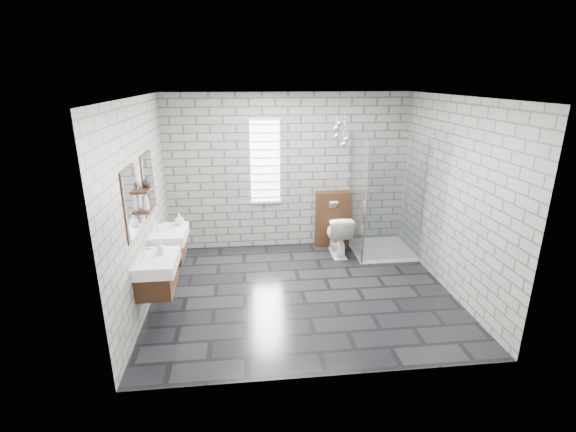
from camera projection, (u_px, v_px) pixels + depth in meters
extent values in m
cube|color=black|center=(302.00, 292.00, 6.00)|extent=(4.20, 3.60, 0.02)
cube|color=white|center=(304.00, 96.00, 5.14)|extent=(4.20, 3.60, 0.02)
cube|color=gray|center=(288.00, 172.00, 7.27)|extent=(4.20, 0.02, 2.70)
cube|color=gray|center=(331.00, 257.00, 3.86)|extent=(4.20, 0.02, 2.70)
cube|color=gray|center=(141.00, 207.00, 5.35)|extent=(0.02, 3.60, 2.70)
cube|color=gray|center=(453.00, 197.00, 5.79)|extent=(0.02, 3.60, 2.70)
cube|color=#3F2313|center=(157.00, 280.00, 5.16)|extent=(0.42, 0.62, 0.30)
cube|color=silver|center=(173.00, 277.00, 5.17)|extent=(0.02, 0.35, 0.01)
cube|color=white|center=(157.00, 263.00, 5.09)|extent=(0.47, 0.70, 0.15)
cylinder|color=silver|center=(143.00, 253.00, 5.03)|extent=(0.04, 0.04, 0.12)
cylinder|color=silver|center=(147.00, 249.00, 5.02)|extent=(0.10, 0.02, 0.02)
cube|color=white|center=(132.00, 203.00, 4.82)|extent=(0.03, 0.55, 0.80)
cube|color=#3F2313|center=(130.00, 203.00, 4.82)|extent=(0.01, 0.59, 0.84)
cube|color=#3F2313|center=(169.00, 249.00, 6.06)|extent=(0.42, 0.62, 0.30)
cube|color=silver|center=(183.00, 247.00, 6.07)|extent=(0.02, 0.35, 0.01)
cube|color=white|center=(170.00, 235.00, 5.99)|extent=(0.47, 0.70, 0.15)
cylinder|color=silver|center=(158.00, 226.00, 5.93)|extent=(0.04, 0.04, 0.12)
cylinder|color=silver|center=(161.00, 223.00, 5.92)|extent=(0.10, 0.02, 0.02)
cube|color=white|center=(148.00, 183.00, 5.72)|extent=(0.03, 0.55, 0.80)
cube|color=#3F2313|center=(148.00, 183.00, 5.72)|extent=(0.01, 0.59, 0.84)
cube|color=#3F2313|center=(146.00, 210.00, 5.32)|extent=(0.14, 0.30, 0.03)
cube|color=#3F2313|center=(144.00, 190.00, 5.24)|extent=(0.14, 0.30, 0.03)
cube|color=white|center=(265.00, 162.00, 7.15)|extent=(0.50, 0.02, 1.40)
cube|color=silver|center=(264.00, 119.00, 6.90)|extent=(0.56, 0.04, 0.04)
cube|color=silver|center=(266.00, 202.00, 7.36)|extent=(0.56, 0.04, 0.04)
cube|color=silver|center=(266.00, 197.00, 7.33)|extent=(0.48, 0.01, 0.02)
cube|color=silver|center=(266.00, 190.00, 7.28)|extent=(0.48, 0.01, 0.02)
cube|color=silver|center=(265.00, 182.00, 7.24)|extent=(0.48, 0.01, 0.02)
cube|color=silver|center=(265.00, 174.00, 7.19)|extent=(0.48, 0.01, 0.02)
cube|color=silver|center=(265.00, 166.00, 7.15)|extent=(0.48, 0.01, 0.02)
cube|color=silver|center=(265.00, 158.00, 7.10)|extent=(0.48, 0.01, 0.02)
cube|color=silver|center=(265.00, 150.00, 7.06)|extent=(0.48, 0.01, 0.02)
cube|color=silver|center=(265.00, 141.00, 7.02)|extent=(0.48, 0.01, 0.02)
cube|color=silver|center=(265.00, 133.00, 6.97)|extent=(0.48, 0.01, 0.03)
cube|color=silver|center=(264.00, 124.00, 6.93)|extent=(0.48, 0.01, 0.03)
cube|color=#3F2313|center=(333.00, 219.00, 7.53)|extent=(0.60, 0.20, 1.00)
cube|color=silver|center=(334.00, 204.00, 7.33)|extent=(0.18, 0.01, 0.12)
cube|color=white|center=(381.00, 249.00, 7.38)|extent=(1.00, 1.00, 0.06)
cube|color=silver|center=(395.00, 203.00, 6.60)|extent=(1.00, 0.01, 2.00)
cube|color=silver|center=(357.00, 196.00, 7.01)|extent=(0.01, 1.00, 2.00)
cube|color=silver|center=(365.00, 204.00, 6.55)|extent=(0.03, 0.03, 2.00)
cube|color=silver|center=(424.00, 202.00, 6.65)|extent=(0.03, 0.03, 2.00)
cylinder|color=silver|center=(406.00, 187.00, 7.28)|extent=(0.02, 0.02, 1.80)
cylinder|color=silver|center=(406.00, 134.00, 6.98)|extent=(0.14, 0.14, 0.02)
sphere|color=silver|center=(336.00, 128.00, 6.59)|extent=(0.09, 0.09, 0.09)
cylinder|color=silver|center=(336.00, 109.00, 6.50)|extent=(0.01, 0.01, 0.49)
sphere|color=silver|center=(344.00, 144.00, 6.72)|extent=(0.09, 0.09, 0.09)
cylinder|color=silver|center=(345.00, 117.00, 6.59)|extent=(0.01, 0.01, 0.75)
sphere|color=silver|center=(339.00, 123.00, 6.73)|extent=(0.09, 0.09, 0.09)
cylinder|color=silver|center=(340.00, 107.00, 6.65)|extent=(0.01, 0.01, 0.44)
sphere|color=silver|center=(337.00, 136.00, 6.75)|extent=(0.09, 0.09, 0.09)
cylinder|color=silver|center=(337.00, 113.00, 6.64)|extent=(0.01, 0.01, 0.63)
sphere|color=silver|center=(347.00, 139.00, 6.79)|extent=(0.09, 0.09, 0.09)
cylinder|color=silver|center=(348.00, 114.00, 6.67)|extent=(0.01, 0.01, 0.68)
imported|color=white|center=(338.00, 234.00, 7.17)|extent=(0.40, 0.70, 0.71)
imported|color=#B2B2B2|center=(161.00, 248.00, 5.14)|extent=(0.09, 0.09, 0.16)
imported|color=#B2B2B2|center=(179.00, 219.00, 6.14)|extent=(0.16, 0.16, 0.18)
imported|color=#B2B2B2|center=(145.00, 201.00, 5.23)|extent=(0.12, 0.12, 0.24)
imported|color=#B2B2B2|center=(146.00, 183.00, 5.30)|extent=(0.14, 0.14, 0.11)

